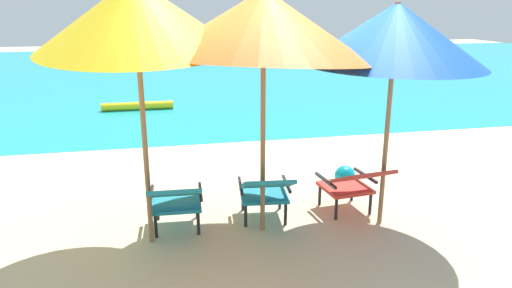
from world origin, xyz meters
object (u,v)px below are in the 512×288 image
at_px(beach_umbrella_center, 263,26).
at_px(beach_ball, 345,176).
at_px(lounge_chair_right, 353,183).
at_px(beach_umbrella_left, 136,15).
at_px(lounge_chair_left, 176,199).
at_px(beach_umbrella_right, 395,34).
at_px(lounge_chair_center, 265,190).
at_px(swim_buoy, 138,106).

height_order(beach_umbrella_center, beach_ball, beach_umbrella_center).
bearing_deg(lounge_chair_right, beach_ball, 72.78).
bearing_deg(beach_umbrella_left, beach_ball, 22.69).
distance_m(lounge_chair_left, beach_umbrella_left, 1.86).
bearing_deg(beach_umbrella_right, lounge_chair_center, 170.30).
bearing_deg(lounge_chair_center, beach_umbrella_left, -172.96).
height_order(lounge_chair_left, lounge_chair_right, same).
relative_size(lounge_chair_right, beach_umbrella_center, 0.31).
bearing_deg(beach_umbrella_right, beach_umbrella_center, 176.08).
bearing_deg(lounge_chair_center, swim_buoy, 104.29).
distance_m(lounge_chair_right, beach_ball, 0.97).
xyz_separation_m(lounge_chair_left, beach_umbrella_center, (0.90, -0.08, 1.74)).
height_order(swim_buoy, beach_umbrella_left, beach_umbrella_left).
relative_size(lounge_chair_right, beach_umbrella_left, 0.35).
xyz_separation_m(beach_umbrella_left, beach_umbrella_center, (1.17, 0.03, -0.10)).
xyz_separation_m(swim_buoy, lounge_chair_right, (2.60, -6.20, 0.31)).
bearing_deg(beach_umbrella_right, beach_umbrella_left, 178.53).
bearing_deg(beach_umbrella_center, lounge_chair_left, 174.89).
distance_m(swim_buoy, lounge_chair_right, 6.73).
bearing_deg(lounge_chair_left, beach_ball, 22.79).
bearing_deg(beach_ball, lounge_chair_center, -145.11).
distance_m(beach_umbrella_center, beach_ball, 2.63).
distance_m(lounge_chair_left, beach_umbrella_right, 2.77).
xyz_separation_m(lounge_chair_center, beach_umbrella_left, (-1.23, -0.15, 1.84)).
relative_size(lounge_chair_center, beach_umbrella_center, 0.30).
bearing_deg(beach_ball, beach_umbrella_center, -142.79).
xyz_separation_m(swim_buoy, lounge_chair_center, (1.58, -6.21, 0.31)).
relative_size(beach_umbrella_left, beach_umbrella_center, 0.87).
relative_size(swim_buoy, lounge_chair_right, 1.72).
distance_m(lounge_chair_left, beach_umbrella_center, 1.96).
bearing_deg(beach_ball, beach_umbrella_left, -157.31).
xyz_separation_m(beach_umbrella_right, beach_ball, (0.04, 1.12, -1.91)).
bearing_deg(lounge_chair_right, beach_umbrella_right, -43.22).
bearing_deg(lounge_chair_left, beach_umbrella_right, -4.41).
height_order(beach_umbrella_left, beach_umbrella_right, beach_umbrella_left).
xyz_separation_m(lounge_chair_right, beach_umbrella_left, (-2.25, -0.16, 1.84)).
bearing_deg(beach_ball, beach_umbrella_right, -91.89).
height_order(lounge_chair_left, beach_umbrella_right, beach_umbrella_right).
distance_m(beach_umbrella_left, beach_ball, 3.46).
bearing_deg(lounge_chair_left, beach_umbrella_left, -158.12).
relative_size(lounge_chair_left, beach_umbrella_right, 0.38).
height_order(swim_buoy, beach_umbrella_right, beach_umbrella_right).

